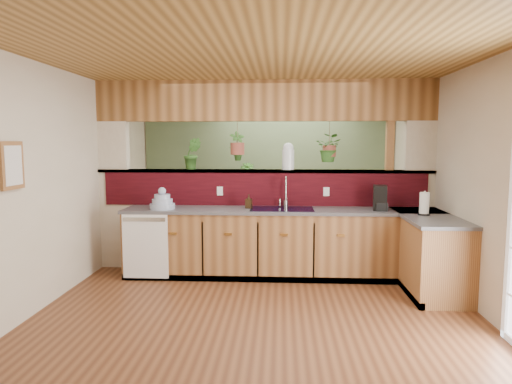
# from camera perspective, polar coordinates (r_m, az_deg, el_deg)

# --- Properties ---
(ground) EXTENTS (4.60, 7.00, 0.01)m
(ground) POSITION_cam_1_polar(r_m,az_deg,el_deg) (5.23, 0.41, -13.48)
(ground) COLOR brown
(ground) RESTS_ON ground
(ceiling) EXTENTS (4.60, 7.00, 0.01)m
(ceiling) POSITION_cam_1_polar(r_m,az_deg,el_deg) (5.00, 0.43, 15.86)
(ceiling) COLOR brown
(ceiling) RESTS_ON ground
(wall_back) EXTENTS (4.60, 0.02, 2.60)m
(wall_back) POSITION_cam_1_polar(r_m,az_deg,el_deg) (8.44, 1.54, 3.08)
(wall_back) COLOR beige
(wall_back) RESTS_ON ground
(wall_front) EXTENTS (4.60, 0.02, 2.60)m
(wall_front) POSITION_cam_1_polar(r_m,az_deg,el_deg) (1.51, -5.97, -11.74)
(wall_front) COLOR beige
(wall_front) RESTS_ON ground
(wall_left) EXTENTS (0.02, 7.00, 2.60)m
(wall_left) POSITION_cam_1_polar(r_m,az_deg,el_deg) (5.55, -24.03, 0.89)
(wall_left) COLOR beige
(wall_left) RESTS_ON ground
(wall_right) EXTENTS (0.02, 7.00, 2.60)m
(wall_right) POSITION_cam_1_polar(r_m,az_deg,el_deg) (5.36, 25.81, 0.63)
(wall_right) COLOR beige
(wall_right) RESTS_ON ground
(pass_through_partition) EXTENTS (4.60, 0.21, 2.60)m
(pass_through_partition) POSITION_cam_1_polar(r_m,az_deg,el_deg) (6.30, 1.26, 1.00)
(pass_through_partition) COLOR beige
(pass_through_partition) RESTS_ON ground
(pass_through_ledge) EXTENTS (4.60, 0.21, 0.04)m
(pass_through_ledge) POSITION_cam_1_polar(r_m,az_deg,el_deg) (6.29, 1.00, 2.63)
(pass_through_ledge) COLOR brown
(pass_through_ledge) RESTS_ON ground
(header_beam) EXTENTS (4.60, 0.15, 0.55)m
(header_beam) POSITION_cam_1_polar(r_m,az_deg,el_deg) (6.30, 1.01, 11.34)
(header_beam) COLOR brown
(header_beam) RESTS_ON ground
(sage_backwall) EXTENTS (4.55, 0.02, 2.55)m
(sage_backwall) POSITION_cam_1_polar(r_m,az_deg,el_deg) (8.42, 1.53, 3.07)
(sage_backwall) COLOR #576D4A
(sage_backwall) RESTS_ON ground
(countertop) EXTENTS (4.14, 1.52, 0.90)m
(countertop) POSITION_cam_1_polar(r_m,az_deg,el_deg) (5.97, 8.92, -6.59)
(countertop) COLOR brown
(countertop) RESTS_ON ground
(dishwasher) EXTENTS (0.58, 0.03, 0.82)m
(dishwasher) POSITION_cam_1_polar(r_m,az_deg,el_deg) (5.98, -13.68, -6.58)
(dishwasher) COLOR white
(dishwasher) RESTS_ON ground
(navy_sink) EXTENTS (0.82, 0.50, 0.18)m
(navy_sink) POSITION_cam_1_polar(r_m,az_deg,el_deg) (5.97, 3.26, -2.87)
(navy_sink) COLOR black
(navy_sink) RESTS_ON countertop
(framed_print) EXTENTS (0.04, 0.35, 0.45)m
(framed_print) POSITION_cam_1_polar(r_m,az_deg,el_deg) (4.83, -28.19, 2.94)
(framed_print) COLOR brown
(framed_print) RESTS_ON wall_left
(faucet) EXTENTS (0.18, 0.18, 0.42)m
(faucet) POSITION_cam_1_polar(r_m,az_deg,el_deg) (6.09, 3.72, 0.18)
(faucet) COLOR #B7B7B2
(faucet) RESTS_ON countertop
(dish_stack) EXTENTS (0.33, 0.33, 0.29)m
(dish_stack) POSITION_cam_1_polar(r_m,az_deg,el_deg) (6.05, -11.63, -1.27)
(dish_stack) COLOR #98A7C4
(dish_stack) RESTS_ON countertop
(soap_dispenser) EXTENTS (0.09, 0.10, 0.18)m
(soap_dispenser) POSITION_cam_1_polar(r_m,az_deg,el_deg) (6.00, -0.91, -1.17)
(soap_dispenser) COLOR #352413
(soap_dispenser) RESTS_ON countertop
(coffee_maker) EXTENTS (0.17, 0.28, 0.31)m
(coffee_maker) POSITION_cam_1_polar(r_m,az_deg,el_deg) (6.05, 15.25, -0.82)
(coffee_maker) COLOR black
(coffee_maker) RESTS_ON countertop
(paper_towel) EXTENTS (0.14, 0.14, 0.29)m
(paper_towel) POSITION_cam_1_polar(r_m,az_deg,el_deg) (5.79, 20.29, -1.42)
(paper_towel) COLOR black
(paper_towel) RESTS_ON countertop
(glass_jar) EXTENTS (0.17, 0.17, 0.37)m
(glass_jar) POSITION_cam_1_polar(r_m,az_deg,el_deg) (6.27, 4.05, 4.48)
(glass_jar) COLOR silver
(glass_jar) RESTS_ON pass_through_ledge
(ledge_plant_left) EXTENTS (0.27, 0.24, 0.43)m
(ledge_plant_left) POSITION_cam_1_polar(r_m,az_deg,el_deg) (6.39, -7.96, 4.76)
(ledge_plant_left) COLOR #2B591E
(ledge_plant_left) RESTS_ON pass_through_ledge
(hanging_plant_a) EXTENTS (0.25, 0.21, 0.53)m
(hanging_plant_a) POSITION_cam_1_polar(r_m,az_deg,el_deg) (6.30, -2.34, 6.96)
(hanging_plant_a) COLOR brown
(hanging_plant_a) RESTS_ON header_beam
(hanging_plant_b) EXTENTS (0.44, 0.41, 0.50)m
(hanging_plant_b) POSITION_cam_1_polar(r_m,az_deg,el_deg) (6.30, 9.18, 6.96)
(hanging_plant_b) COLOR brown
(hanging_plant_b) RESTS_ON header_beam
(shelving_console) EXTENTS (1.37, 0.45, 0.90)m
(shelving_console) POSITION_cam_1_polar(r_m,az_deg,el_deg) (8.33, -4.15, -2.51)
(shelving_console) COLOR black
(shelving_console) RESTS_ON ground
(shelf_plant_a) EXTENTS (0.22, 0.17, 0.39)m
(shelf_plant_a) POSITION_cam_1_polar(r_m,az_deg,el_deg) (8.35, -8.02, 1.93)
(shelf_plant_a) COLOR #2B591E
(shelf_plant_a) RESTS_ON shelving_console
(shelf_plant_b) EXTENTS (0.26, 0.26, 0.45)m
(shelf_plant_b) POSITION_cam_1_polar(r_m,az_deg,el_deg) (8.21, -1.15, 2.12)
(shelf_plant_b) COLOR #2B591E
(shelf_plant_b) RESTS_ON shelving_console
(floor_plant) EXTENTS (0.61, 0.53, 0.67)m
(floor_plant) POSITION_cam_1_polar(r_m,az_deg,el_deg) (7.32, 9.10, -5.08)
(floor_plant) COLOR #2B591E
(floor_plant) RESTS_ON ground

